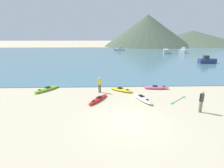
# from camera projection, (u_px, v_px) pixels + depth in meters

# --- Properties ---
(ground_plane) EXTENTS (400.00, 400.00, 0.00)m
(ground_plane) POSITION_uv_depth(u_px,v_px,m) (130.00, 122.00, 12.13)
(ground_plane) COLOR beige
(bay_water) EXTENTS (160.00, 70.00, 0.06)m
(bay_water) POSITION_uv_depth(u_px,v_px,m) (111.00, 55.00, 54.07)
(bay_water) COLOR teal
(bay_water) RESTS_ON ground_plane
(far_hill_left) EXTENTS (48.28, 48.28, 17.05)m
(far_hill_left) POSITION_uv_depth(u_px,v_px,m) (147.00, 30.00, 97.78)
(far_hill_left) COLOR #4C5B47
(far_hill_left) RESTS_ON ground_plane
(far_hill_midleft) EXTENTS (63.90, 63.90, 8.80)m
(far_hill_midleft) POSITION_uv_depth(u_px,v_px,m) (192.00, 38.00, 110.61)
(far_hill_midleft) COLOR #4C5B47
(far_hill_midleft) RESTS_ON ground_plane
(kayak_on_sand_0) EXTENTS (2.42, 2.97, 0.38)m
(kayak_on_sand_0) POSITION_uv_depth(u_px,v_px,m) (47.00, 89.00, 18.97)
(kayak_on_sand_0) COLOR #8CCC2D
(kayak_on_sand_0) RESTS_ON ground_plane
(kayak_on_sand_1) EXTENTS (2.03, 3.04, 0.32)m
(kayak_on_sand_1) POSITION_uv_depth(u_px,v_px,m) (98.00, 99.00, 16.07)
(kayak_on_sand_1) COLOR red
(kayak_on_sand_1) RESTS_ON ground_plane
(kayak_on_sand_2) EXTENTS (1.69, 3.16, 0.41)m
(kayak_on_sand_2) POSITION_uv_depth(u_px,v_px,m) (142.00, 98.00, 16.17)
(kayak_on_sand_2) COLOR white
(kayak_on_sand_2) RESTS_ON ground_plane
(kayak_on_sand_3) EXTENTS (2.91, 0.93, 0.39)m
(kayak_on_sand_3) POSITION_uv_depth(u_px,v_px,m) (156.00, 87.00, 19.57)
(kayak_on_sand_3) COLOR #E5668C
(kayak_on_sand_3) RESTS_ON ground_plane
(kayak_on_sand_4) EXTENTS (2.72, 2.33, 0.35)m
(kayak_on_sand_4) POSITION_uv_depth(u_px,v_px,m) (121.00, 90.00, 18.87)
(kayak_on_sand_4) COLOR yellow
(kayak_on_sand_4) RESTS_ON ground_plane
(person_near_foreground) EXTENTS (0.36, 0.31, 1.76)m
(person_near_foreground) POSITION_uv_depth(u_px,v_px,m) (201.00, 100.00, 13.44)
(person_near_foreground) COLOR gray
(person_near_foreground) RESTS_ON ground_plane
(person_near_waterline) EXTENTS (0.34, 0.29, 1.67)m
(person_near_waterline) POSITION_uv_depth(u_px,v_px,m) (100.00, 84.00, 18.21)
(person_near_waterline) COLOR #4C4C4C
(person_near_waterline) RESTS_ON ground_plane
(moored_boat_0) EXTENTS (4.14, 3.19, 1.38)m
(moored_boat_0) POSITION_uv_depth(u_px,v_px,m) (119.00, 49.00, 69.17)
(moored_boat_0) COLOR #B2B2B7
(moored_boat_0) RESTS_ON bay_water
(moored_boat_2) EXTENTS (2.90, 5.83, 1.32)m
(moored_boat_2) POSITION_uv_depth(u_px,v_px,m) (166.00, 51.00, 58.41)
(moored_boat_2) COLOR #B2B2B7
(moored_boat_2) RESTS_ON bay_water
(moored_boat_3) EXTENTS (3.57, 1.37, 1.67)m
(moored_boat_3) POSITION_uv_depth(u_px,v_px,m) (207.00, 61.00, 37.25)
(moored_boat_3) COLOR navy
(moored_boat_3) RESTS_ON bay_water
(moored_boat_4) EXTENTS (3.56, 3.72, 2.01)m
(moored_boat_4) POSITION_uv_depth(u_px,v_px,m) (183.00, 51.00, 58.61)
(moored_boat_4) COLOR white
(moored_boat_4) RESTS_ON bay_water
(loose_paddle) EXTENTS (2.17, 2.01, 0.03)m
(loose_paddle) POSITION_uv_depth(u_px,v_px,m) (178.00, 100.00, 16.21)
(loose_paddle) COLOR black
(loose_paddle) RESTS_ON ground_plane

